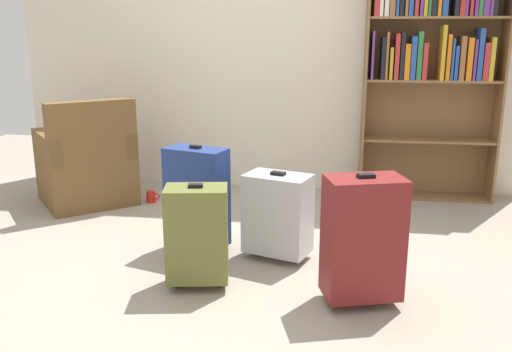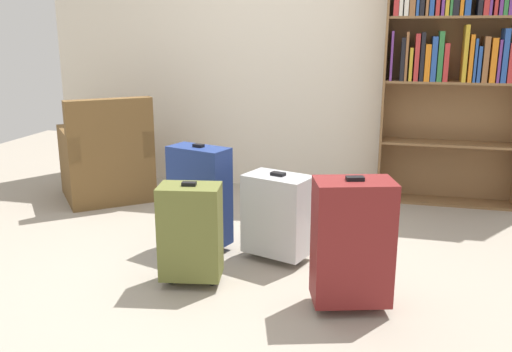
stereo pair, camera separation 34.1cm
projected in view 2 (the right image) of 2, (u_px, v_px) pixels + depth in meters
ground_plane at (229, 265)px, 3.44m from camera, size 8.04×8.04×0.00m
back_wall at (288, 46)px, 4.91m from camera, size 4.59×0.10×2.60m
bookshelf at (455, 53)px, 4.41m from camera, size 1.13×0.28×2.03m
armchair at (107, 163)px, 4.77m from camera, size 0.99×0.99×0.90m
mug at (168, 194)px, 4.79m from camera, size 0.12×0.08×0.10m
suitcase_dark_red at (352, 242)px, 2.82m from camera, size 0.45×0.35×0.72m
suitcase_silver at (278, 214)px, 3.47m from camera, size 0.46×0.37×0.58m
suitcase_olive at (191, 232)px, 3.12m from camera, size 0.38×0.28×0.61m
suitcase_navy_blue at (200, 195)px, 3.62m from camera, size 0.44×0.31×0.72m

